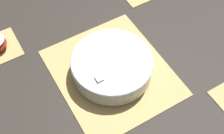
# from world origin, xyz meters

# --- Properties ---
(ground_plane) EXTENTS (6.00, 6.00, 0.00)m
(ground_plane) POSITION_xyz_m (0.00, 0.00, 0.00)
(ground_plane) COLOR #2D2823
(bamboo_mat_center) EXTENTS (0.42, 0.37, 0.01)m
(bamboo_mat_center) POSITION_xyz_m (-0.00, 0.00, 0.00)
(bamboo_mat_center) COLOR tan
(bamboo_mat_center) RESTS_ON ground_plane
(fruit_salad_bowl) EXTENTS (0.28, 0.28, 0.08)m
(fruit_salad_bowl) POSITION_xyz_m (0.00, 0.00, 0.05)
(fruit_salad_bowl) COLOR silver
(fruit_salad_bowl) RESTS_ON bamboo_mat_center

